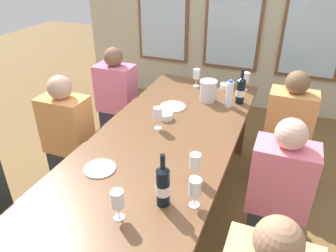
# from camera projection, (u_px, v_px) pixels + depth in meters

# --- Properties ---
(ground_plane) EXTENTS (12.00, 12.00, 0.00)m
(ground_plane) POSITION_uv_depth(u_px,v_px,m) (161.00, 218.00, 2.67)
(ground_plane) COLOR brown
(dining_table) EXTENTS (1.01, 2.58, 0.74)m
(dining_table) POSITION_uv_depth(u_px,v_px,m) (160.00, 149.00, 2.34)
(dining_table) COLOR brown
(dining_table) RESTS_ON ground
(white_plate_0) EXTENTS (0.20, 0.20, 0.01)m
(white_plate_0) POSITION_uv_depth(u_px,v_px,m) (100.00, 169.00, 2.03)
(white_plate_0) COLOR white
(white_plate_0) RESTS_ON dining_table
(white_plate_1) EXTENTS (0.22, 0.22, 0.01)m
(white_plate_1) POSITION_uv_depth(u_px,v_px,m) (173.00, 106.00, 2.80)
(white_plate_1) COLOR white
(white_plate_1) RESTS_ON dining_table
(metal_pitcher) EXTENTS (0.16, 0.16, 0.19)m
(metal_pitcher) POSITION_uv_depth(u_px,v_px,m) (208.00, 91.00, 2.87)
(metal_pitcher) COLOR silver
(metal_pitcher) RESTS_ON dining_table
(wine_bottle_0) EXTENTS (0.08, 0.08, 0.31)m
(wine_bottle_0) POSITION_uv_depth(u_px,v_px,m) (241.00, 90.00, 2.82)
(wine_bottle_0) COLOR black
(wine_bottle_0) RESTS_ON dining_table
(wine_bottle_1) EXTENTS (0.08, 0.08, 0.32)m
(wine_bottle_1) POSITION_uv_depth(u_px,v_px,m) (163.00, 186.00, 1.71)
(wine_bottle_1) COLOR black
(wine_bottle_1) RESTS_ON dining_table
(tasting_bowl_0) EXTENTS (0.12, 0.12, 0.05)m
(tasting_bowl_0) POSITION_uv_depth(u_px,v_px,m) (226.00, 86.00, 3.14)
(tasting_bowl_0) COLOR white
(tasting_bowl_0) RESTS_ON dining_table
(tasting_bowl_1) EXTENTS (0.11, 0.11, 0.05)m
(tasting_bowl_1) POSITION_uv_depth(u_px,v_px,m) (166.00, 116.00, 2.60)
(tasting_bowl_1) COLOR white
(tasting_bowl_1) RESTS_ON dining_table
(water_bottle) EXTENTS (0.06, 0.06, 0.24)m
(water_bottle) POSITION_uv_depth(u_px,v_px,m) (229.00, 94.00, 2.77)
(water_bottle) COLOR white
(water_bottle) RESTS_ON dining_table
(wine_glass_0) EXTENTS (0.07, 0.07, 0.17)m
(wine_glass_0) POSITION_uv_depth(u_px,v_px,m) (195.00, 188.00, 1.69)
(wine_glass_0) COLOR white
(wine_glass_0) RESTS_ON dining_table
(wine_glass_1) EXTENTS (0.07, 0.07, 0.17)m
(wine_glass_1) POSITION_uv_depth(u_px,v_px,m) (246.00, 78.00, 3.08)
(wine_glass_1) COLOR white
(wine_glass_1) RESTS_ON dining_table
(wine_glass_2) EXTENTS (0.07, 0.07, 0.17)m
(wine_glass_2) POSITION_uv_depth(u_px,v_px,m) (196.00, 75.00, 3.16)
(wine_glass_2) COLOR white
(wine_glass_2) RESTS_ON dining_table
(wine_glass_3) EXTENTS (0.07, 0.07, 0.17)m
(wine_glass_3) POSITION_uv_depth(u_px,v_px,m) (195.00, 162.00, 1.89)
(wine_glass_3) COLOR white
(wine_glass_3) RESTS_ON dining_table
(wine_glass_4) EXTENTS (0.07, 0.07, 0.17)m
(wine_glass_4) POSITION_uv_depth(u_px,v_px,m) (117.00, 200.00, 1.61)
(wine_glass_4) COLOR white
(wine_glass_4) RESTS_ON dining_table
(wine_glass_5) EXTENTS (0.07, 0.07, 0.17)m
(wine_glass_5) POSITION_uv_depth(u_px,v_px,m) (158.00, 115.00, 2.43)
(wine_glass_5) COLOR white
(wine_glass_5) RESTS_ON dining_table
(seated_person_2) EXTENTS (0.38, 0.24, 1.11)m
(seated_person_2) POSITION_uv_depth(u_px,v_px,m) (117.00, 103.00, 3.37)
(seated_person_2) COLOR #2B2941
(seated_person_2) RESTS_ON ground
(seated_person_3) EXTENTS (0.38, 0.24, 1.11)m
(seated_person_3) POSITION_uv_depth(u_px,v_px,m) (286.00, 135.00, 2.80)
(seated_person_3) COLOR #232433
(seated_person_3) RESTS_ON ground
(seated_person_4) EXTENTS (0.38, 0.24, 1.11)m
(seated_person_4) POSITION_uv_depth(u_px,v_px,m) (69.00, 142.00, 2.71)
(seated_person_4) COLOR #2C2F31
(seated_person_4) RESTS_ON ground
(seated_person_5) EXTENTS (0.38, 0.24, 1.11)m
(seated_person_5) POSITION_uv_depth(u_px,v_px,m) (277.00, 198.00, 2.11)
(seated_person_5) COLOR #323235
(seated_person_5) RESTS_ON ground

